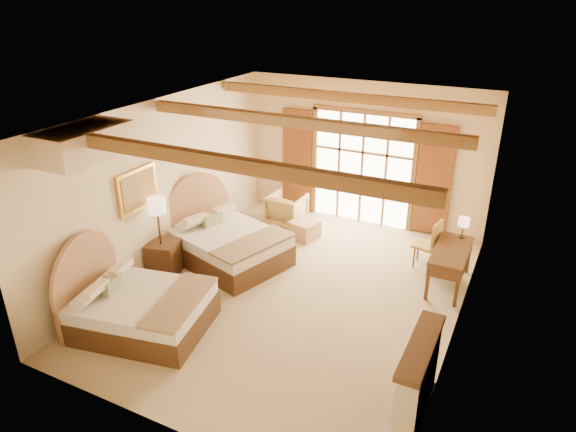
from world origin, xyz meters
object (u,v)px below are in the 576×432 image
Objects in this scene: bed_far at (222,241)px; armchair at (287,209)px; bed_near at (134,304)px; nightstand at (164,258)px; desk at (449,266)px.

bed_far is 3.23× the size of armchair.
bed_far reaches higher than bed_near.
bed_far is at bearing 39.15° from nightstand.
bed_near is 5.48m from desk.
nightstand is at bearing 72.01° from armchair.
bed_far reaches higher than desk.
bed_near is 0.89× the size of bed_far.
bed_far reaches higher than armchair.
nightstand is 5.27m from desk.
desk is at bearing 165.63° from armchair.
nightstand is (-0.64, 1.52, -0.08)m from bed_near.
armchair is (1.07, 3.03, 0.04)m from nightstand.
desk is at bearing 30.76° from bed_far.
armchair is at bearing 163.97° from desk.
armchair is (0.43, 4.55, -0.04)m from bed_near.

